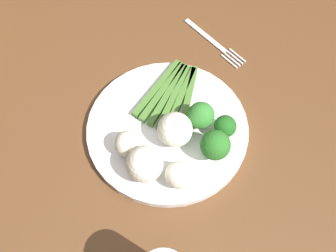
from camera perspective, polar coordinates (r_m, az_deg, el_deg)
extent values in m
cube|color=gray|center=(1.49, 0.37, -14.23)|extent=(6.00, 6.00, 0.02)
cube|color=brown|center=(0.81, 0.67, -0.42)|extent=(1.25, 1.05, 0.04)
cylinder|color=brown|center=(1.56, -2.33, 16.71)|extent=(0.07, 0.07, 0.70)
cylinder|color=olive|center=(1.47, -18.66, 0.89)|extent=(0.04, 0.04, 0.45)
cylinder|color=white|center=(0.77, 0.00, -0.46)|extent=(0.30, 0.30, 0.01)
cube|color=#47752D|center=(0.81, -1.45, 5.17)|extent=(0.15, 0.01, 0.01)
cube|color=#47752D|center=(0.80, -0.75, 4.71)|extent=(0.15, 0.02, 0.01)
cube|color=#47752D|center=(0.80, 0.01, 4.30)|extent=(0.15, 0.03, 0.01)
cube|color=#47752D|center=(0.80, 0.83, 3.99)|extent=(0.15, 0.04, 0.01)
cube|color=#47752D|center=(0.79, 1.70, 3.74)|extent=(0.15, 0.05, 0.01)
cube|color=#47752D|center=(0.79, 2.64, 3.74)|extent=(0.14, 0.07, 0.01)
cylinder|color=#609E3D|center=(0.77, 4.36, 0.44)|extent=(0.02, 0.02, 0.02)
sphere|color=#337A2D|center=(0.74, 4.50, 1.47)|extent=(0.05, 0.05, 0.05)
cylinder|color=#568E33|center=(0.74, 6.23, -3.61)|extent=(0.02, 0.02, 0.02)
sphere|color=#286B23|center=(0.71, 6.45, -2.59)|extent=(0.05, 0.05, 0.05)
cylinder|color=#4C7F2B|center=(0.76, 7.56, -0.86)|extent=(0.01, 0.01, 0.01)
sphere|color=#1E5B1C|center=(0.74, 7.76, -0.04)|extent=(0.04, 0.04, 0.04)
sphere|color=silver|center=(0.73, -5.50, -2.41)|extent=(0.05, 0.05, 0.05)
sphere|color=white|center=(0.70, -3.21, -5.18)|extent=(0.06, 0.06, 0.06)
sphere|color=white|center=(0.73, 0.94, -0.49)|extent=(0.06, 0.06, 0.06)
sphere|color=white|center=(0.70, 1.50, -6.66)|extent=(0.05, 0.05, 0.05)
cube|color=silver|center=(0.92, 5.09, 12.11)|extent=(0.04, 0.12, 0.00)
cube|color=silver|center=(0.88, 8.31, 8.64)|extent=(0.01, 0.04, 0.00)
cube|color=silver|center=(0.88, 8.68, 8.90)|extent=(0.01, 0.04, 0.00)
cube|color=silver|center=(0.89, 9.04, 9.17)|extent=(0.01, 0.04, 0.00)
cube|color=silver|center=(0.89, 9.39, 9.42)|extent=(0.01, 0.04, 0.00)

